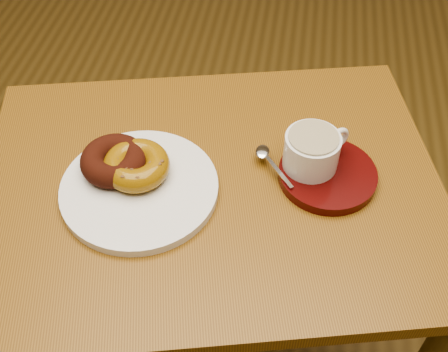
# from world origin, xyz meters

# --- Properties ---
(ground) EXTENTS (6.00, 6.00, 0.00)m
(ground) POSITION_xyz_m (0.00, 0.00, 0.00)
(ground) COLOR brown
(ground) RESTS_ON ground
(cafe_table) EXTENTS (0.86, 0.72, 0.70)m
(cafe_table) POSITION_xyz_m (0.23, -0.32, 0.59)
(cafe_table) COLOR brown
(cafe_table) RESTS_ON ground
(donut_plate) EXTENTS (0.28, 0.28, 0.02)m
(donut_plate) POSITION_xyz_m (0.12, -0.36, 0.71)
(donut_plate) COLOR silver
(donut_plate) RESTS_ON cafe_table
(donut_cinnamon) EXTENTS (0.13, 0.13, 0.04)m
(donut_cinnamon) POSITION_xyz_m (0.08, -0.33, 0.74)
(donut_cinnamon) COLOR #37130B
(donut_cinnamon) RESTS_ON donut_plate
(donut_caramel) EXTENTS (0.14, 0.14, 0.04)m
(donut_caramel) POSITION_xyz_m (0.11, -0.33, 0.74)
(donut_caramel) COLOR #895F0E
(donut_caramel) RESTS_ON donut_plate
(saucer) EXTENTS (0.19, 0.19, 0.02)m
(saucer) POSITION_xyz_m (0.42, -0.28, 0.71)
(saucer) COLOR #3A0807
(saucer) RESTS_ON cafe_table
(coffee_cup) EXTENTS (0.11, 0.09, 0.06)m
(coffee_cup) POSITION_xyz_m (0.39, -0.27, 0.75)
(coffee_cup) COLOR silver
(coffee_cup) RESTS_ON saucer
(teaspoon) EXTENTS (0.07, 0.09, 0.01)m
(teaspoon) POSITION_xyz_m (0.31, -0.27, 0.72)
(teaspoon) COLOR silver
(teaspoon) RESTS_ON saucer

